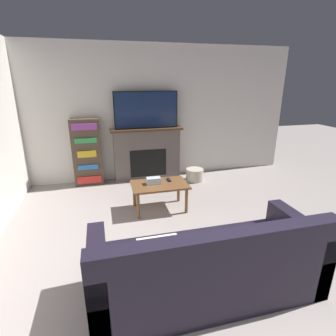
{
  "coord_description": "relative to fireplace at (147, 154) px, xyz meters",
  "views": [
    {
      "loc": [
        -1.08,
        -1.31,
        2.02
      ],
      "look_at": [
        -0.11,
        2.46,
        0.7
      ],
      "focal_mm": 28.0,
      "sensor_mm": 36.0,
      "label": 1
    }
  ],
  "objects": [
    {
      "name": "wall_back",
      "position": [
        0.18,
        0.14,
        0.81
      ],
      "size": [
        6.04,
        0.06,
        2.7
      ],
      "color": "silver",
      "rests_on": "ground_plane"
    },
    {
      "name": "fireplace",
      "position": [
        0.0,
        0.0,
        0.0
      ],
      "size": [
        1.47,
        0.28,
        1.08
      ],
      "color": "#605651",
      "rests_on": "ground_plane"
    },
    {
      "name": "tv",
      "position": [
        -0.0,
        -0.02,
        0.9
      ],
      "size": [
        1.28,
        0.03,
        0.73
      ],
      "color": "black",
      "rests_on": "fireplace"
    },
    {
      "name": "couch",
      "position": [
        -0.02,
        -3.33,
        -0.25
      ],
      "size": [
        2.2,
        0.86,
        0.87
      ],
      "color": "black",
      "rests_on": "ground_plane"
    },
    {
      "name": "coffee_table",
      "position": [
        -0.07,
        -1.48,
        -0.16
      ],
      "size": [
        0.89,
        0.56,
        0.45
      ],
      "color": "brown",
      "rests_on": "ground_plane"
    },
    {
      "name": "tissue_box",
      "position": [
        -0.16,
        -1.44,
        -0.05
      ],
      "size": [
        0.22,
        0.12,
        0.1
      ],
      "color": "silver",
      "rests_on": "coffee_table"
    },
    {
      "name": "remote_control",
      "position": [
        0.11,
        -1.37,
        -0.09
      ],
      "size": [
        0.04,
        0.15,
        0.02
      ],
      "color": "black",
      "rests_on": "coffee_table"
    },
    {
      "name": "bookshelf",
      "position": [
        -1.2,
        -0.02,
        0.11
      ],
      "size": [
        0.56,
        0.29,
        1.32
      ],
      "color": "#4C3D2D",
      "rests_on": "ground_plane"
    },
    {
      "name": "storage_basket",
      "position": [
        0.93,
        -0.4,
        -0.42
      ],
      "size": [
        0.36,
        0.36,
        0.25
      ],
      "color": "#BCB29E",
      "rests_on": "ground_plane"
    }
  ]
}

